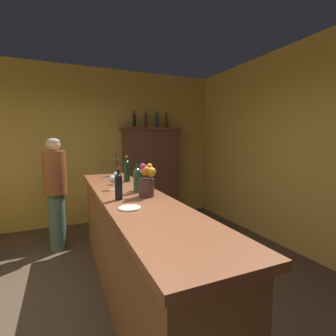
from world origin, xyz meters
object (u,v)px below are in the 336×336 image
at_px(wine_bottle_chardonnay, 127,170).
at_px(flower_arrangement, 147,181).
at_px(display_cabinet, 151,172).
at_px(patron_near_entrance, 56,189).
at_px(display_bottle_midright, 166,121).
at_px(wine_bottle_pinot, 141,178).
at_px(cheese_plate, 130,208).
at_px(wine_bottle_merlot, 117,165).
at_px(display_bottle_midleft, 146,120).
at_px(wine_bottle_malbec, 119,185).
at_px(wine_glass_mid, 116,175).
at_px(wine_glass_front, 112,180).
at_px(display_bottle_left, 134,120).
at_px(wine_bottle_rose, 137,179).
at_px(display_bottle_center, 157,120).
at_px(bar_counter, 132,246).

distance_m(wine_bottle_chardonnay, flower_arrangement, 0.90).
relative_size(display_cabinet, patron_near_entrance, 1.14).
bearing_deg(display_bottle_midright, patron_near_entrance, -159.00).
relative_size(wine_bottle_pinot, cheese_plate, 1.68).
height_order(wine_bottle_pinot, display_bottle_midright, display_bottle_midright).
bearing_deg(display_cabinet, patron_near_entrance, -155.44).
xyz_separation_m(wine_bottle_merlot, cheese_plate, (-0.29, -1.83, -0.14)).
height_order(wine_bottle_pinot, display_bottle_midleft, display_bottle_midleft).
relative_size(wine_bottle_malbec, wine_bottle_merlot, 0.83).
bearing_deg(cheese_plate, display_bottle_midleft, 68.95).
bearing_deg(cheese_plate, wine_bottle_pinot, 65.68).
distance_m(wine_bottle_merlot, patron_near_entrance, 0.91).
bearing_deg(display_bottle_midright, wine_glass_mid, -129.66).
bearing_deg(wine_glass_front, flower_arrangement, -62.41).
height_order(wine_bottle_chardonnay, wine_glass_front, wine_bottle_chardonnay).
distance_m(wine_bottle_pinot, display_bottle_midleft, 2.33).
xyz_separation_m(wine_glass_mid, display_bottle_left, (0.70, 1.63, 0.80)).
height_order(wine_bottle_merlot, display_bottle_left, display_bottle_left).
relative_size(wine_glass_mid, display_bottle_left, 0.47).
xyz_separation_m(wine_bottle_malbec, wine_bottle_rose, (0.24, 0.23, 0.01)).
xyz_separation_m(flower_arrangement, cheese_plate, (-0.26, -0.34, -0.14)).
height_order(wine_bottle_malbec, flower_arrangement, flower_arrangement).
distance_m(wine_bottle_malbec, wine_bottle_rose, 0.33).
bearing_deg(flower_arrangement, display_bottle_center, 66.83).
bearing_deg(wine_bottle_chardonnay, wine_glass_front, -121.44).
bearing_deg(flower_arrangement, wine_bottle_pinot, 81.41).
bearing_deg(display_cabinet, cheese_plate, -112.89).
xyz_separation_m(wine_glass_mid, display_bottle_midright, (1.35, 1.63, 0.79)).
relative_size(wine_bottle_pinot, wine_glass_mid, 1.99).
height_order(wine_bottle_chardonnay, display_bottle_left, display_bottle_left).
height_order(wine_bottle_malbec, cheese_plate, wine_bottle_malbec).
relative_size(wine_glass_front, display_bottle_midright, 0.51).
distance_m(wine_bottle_pinot, wine_glass_front, 0.31).
bearing_deg(wine_glass_mid, wine_bottle_chardonnay, 38.23).
bearing_deg(wine_bottle_rose, wine_bottle_chardonnay, 84.35).
height_order(flower_arrangement, cheese_plate, flower_arrangement).
bearing_deg(display_cabinet, display_bottle_center, 0.00).
xyz_separation_m(wine_bottle_chardonnay, wine_glass_mid, (-0.16, -0.13, -0.04)).
xyz_separation_m(wine_bottle_merlot, display_bottle_center, (1.00, 0.91, 0.76)).
xyz_separation_m(wine_bottle_merlot, wine_glass_front, (-0.27, -1.04, -0.04)).
bearing_deg(display_bottle_midleft, bar_counter, -111.93).
height_order(display_bottle_midleft, display_bottle_center, display_bottle_midleft).
distance_m(wine_bottle_pinot, patron_near_entrance, 1.57).
relative_size(display_cabinet, cheese_plate, 10.35).
bearing_deg(wine_bottle_chardonnay, display_bottle_midright, 51.63).
distance_m(display_bottle_center, patron_near_entrance, 2.27).
relative_size(bar_counter, wine_bottle_rose, 9.80).
distance_m(bar_counter, wine_bottle_pinot, 0.70).
xyz_separation_m(display_cabinet, wine_bottle_merlot, (-0.87, -0.91, 0.25)).
bearing_deg(cheese_plate, display_bottle_center, 64.91).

